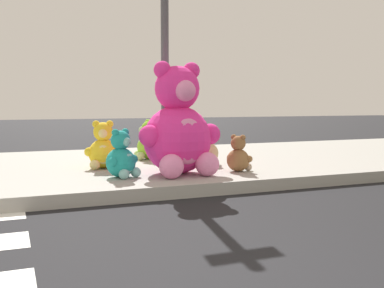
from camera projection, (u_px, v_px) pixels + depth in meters
The scene contains 9 objects.
sidewalk at pixel (85, 169), 6.78m from camera, with size 28.00×4.40×0.15m, color #9E9B93.
sign_pole at pixel (165, 46), 6.26m from camera, with size 0.56×0.11×3.20m.
plush_pink_large at pixel (179, 129), 5.81m from camera, with size 1.11×0.98×1.44m.
plush_teal at pixel (122, 158), 5.56m from camera, with size 0.41×0.43×0.60m.
plush_lime at pixel (148, 143), 7.38m from camera, with size 0.44×0.50×0.65m.
plush_tan at pixel (207, 150), 6.80m from camera, with size 0.38×0.38×0.53m.
plush_brown at pixel (239, 157), 6.05m from camera, with size 0.36×0.34×0.50m.
plush_yellow at pixel (103, 149), 6.34m from camera, with size 0.51×0.47×0.67m.
plush_red at pixel (188, 146), 7.17m from camera, with size 0.43×0.43×0.60m.
Camera 1 is at (-1.03, -1.64, 1.06)m, focal length 42.47 mm.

